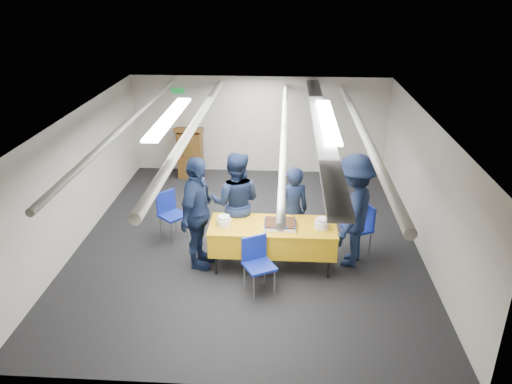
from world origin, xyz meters
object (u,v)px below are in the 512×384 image
chair_left (170,210)px  sailor_a (292,211)px  chair_near (257,259)px  serving_table (273,237)px  sailor_c (197,214)px  sheet_cake (280,224)px  sailor_b (236,203)px  podium (190,152)px  chair_right (362,224)px  sailor_d (353,211)px

chair_left → sailor_a: (2.20, -0.43, 0.26)m
chair_near → chair_left: size_ratio=1.00×
serving_table → sailor_c: bearing=-179.3°
sheet_cake → chair_near: size_ratio=0.60×
chair_left → sailor_b: size_ratio=0.48×
podium → sailor_b: sailor_b is taller
chair_right → sailor_d: size_ratio=0.46×
sheet_cake → sailor_a: size_ratio=0.33×
chair_left → sailor_b: bearing=-18.4°
chair_left → sailor_c: size_ratio=0.46×
sheet_cake → sailor_d: (1.17, 0.28, 0.14)m
chair_right → sailor_c: (-2.71, -0.62, 0.41)m
chair_near → serving_table: bearing=71.5°
chair_near → chair_right: size_ratio=1.00×
sheet_cake → podium: (-2.17, 3.95, -0.20)m
podium → sheet_cake: bearing=-61.2°
serving_table → sailor_a: 0.64m
sailor_a → sailor_c: sailor_c is taller
sailor_c → sailor_d: bearing=-73.2°
sailor_a → chair_right: bearing=168.7°
serving_table → chair_near: bearing=-108.5°
serving_table → chair_right: (1.51, 0.61, -0.03)m
sailor_c → chair_left: bearing=47.0°
sheet_cake → sailor_d: 1.21m
sheet_cake → chair_left: 2.25m
serving_table → sailor_b: size_ratio=1.13×
podium → sailor_a: (2.37, -3.40, 0.17)m
chair_near → sailor_c: bearing=147.4°
podium → sailor_a: bearing=-55.1°
chair_left → sailor_b: (1.25, -0.41, 0.37)m
serving_table → sheet_cake: size_ratio=3.92×
serving_table → chair_left: chair_left is taller
chair_left → sailor_c: bearing=-54.3°
sailor_a → sailor_d: size_ratio=0.83×
podium → sailor_b: 3.68m
sailor_c → chair_near: bearing=-111.3°
podium → sailor_b: (1.41, -3.38, 0.29)m
podium → sailor_c: 4.02m
chair_near → chair_left: (-1.67, 1.58, 0.00)m
sailor_b → sailor_a: bearing=-177.8°
chair_right → sailor_c: size_ratio=0.46×
podium → sailor_d: size_ratio=0.66×
sheet_cake → podium: bearing=118.8°
sailor_b → podium: bearing=-64.3°
podium → chair_left: bearing=-86.7°
chair_near → chair_left: bearing=136.6°
podium → chair_right: 4.86m
serving_table → sheet_cake: sheet_cake is taller
chair_right → sailor_c: bearing=-167.1°
chair_right → chair_near: bearing=-143.9°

